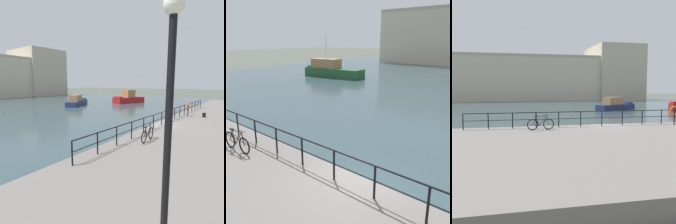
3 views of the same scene
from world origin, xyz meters
TOP-DOWN VIEW (x-y plane):
  - ground_plane at (0.00, 0.00)m, footprint 240.00×240.00m
  - moored_green_narrowboat at (9.04, 19.43)m, footprint 7.25×5.02m
  - moored_blue_motorboat at (18.84, 14.33)m, footprint 6.91×4.90m
  - quay_railing at (1.97, -0.75)m, footprint 23.76×0.07m
  - parked_bicycle at (-4.94, -1.73)m, footprint 1.77×0.17m
  - mooring_bollard at (5.56, -2.79)m, footprint 0.32×0.32m
  - life_ring_stand at (5.04, -1.29)m, footprint 0.75×0.16m
  - quay_lamp_post at (-11.88, -5.41)m, footprint 0.32×0.32m

SIDE VIEW (x-z plane):
  - ground_plane at x=0.00m, z-range 0.00..0.00m
  - moored_green_narrowboat at x=9.04m, z-range -0.24..1.73m
  - mooring_bollard at x=5.56m, z-range 0.70..1.14m
  - moored_blue_motorboat at x=18.84m, z-range -0.43..2.29m
  - parked_bicycle at x=-4.94m, z-range 0.60..1.58m
  - quay_railing at x=1.97m, z-range 0.90..1.98m
  - life_ring_stand at x=5.04m, z-range 0.98..2.38m
  - quay_lamp_post at x=-11.88m, z-range 1.35..6.01m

